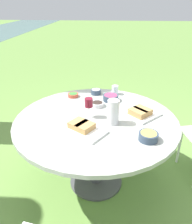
{
  "coord_description": "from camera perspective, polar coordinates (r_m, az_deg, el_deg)",
  "views": [
    {
      "loc": [
        -1.68,
        -0.13,
        1.67
      ],
      "look_at": [
        0.0,
        0.0,
        0.8
      ],
      "focal_mm": 35.0,
      "sensor_mm": 36.0,
      "label": 1
    }
  ],
  "objects": [
    {
      "name": "bowl_dip_cream",
      "position": [
        2.42,
        -0.03,
        5.4
      ],
      "size": [
        0.11,
        0.11,
        0.06
      ],
      "color": "#334256",
      "rests_on": "dining_table"
    },
    {
      "name": "platter_charcuterie",
      "position": [
        1.99,
        11.69,
        -0.23
      ],
      "size": [
        0.37,
        0.37,
        0.07
      ],
      "color": "white",
      "rests_on": "dining_table"
    },
    {
      "name": "wine_glass",
      "position": [
        1.89,
        -1.9,
        2.25
      ],
      "size": [
        0.07,
        0.07,
        0.18
      ],
      "color": "silver",
      "rests_on": "dining_table"
    },
    {
      "name": "ground_plane",
      "position": [
        2.38,
        0.0,
        -17.52
      ],
      "size": [
        40.0,
        40.0,
        0.0
      ],
      "primitive_type": "plane",
      "color": "#668E42"
    },
    {
      "name": "dining_table",
      "position": [
        1.98,
        0.0,
        -4.03
      ],
      "size": [
        1.43,
        1.43,
        0.74
      ],
      "color": "#4C4C51",
      "rests_on": "ground_plane"
    },
    {
      "name": "bowl_dip_red",
      "position": [
        2.26,
        3.86,
        3.81
      ],
      "size": [
        0.16,
        0.16,
        0.06
      ],
      "color": "#334256",
      "rests_on": "dining_table"
    },
    {
      "name": "bowl_fries",
      "position": [
        1.66,
        13.53,
        -6.12
      ],
      "size": [
        0.14,
        0.14,
        0.06
      ],
      "color": "#334256",
      "rests_on": "dining_table"
    },
    {
      "name": "water_pitcher",
      "position": [
        1.8,
        4.51,
        0.02
      ],
      "size": [
        0.1,
        0.1,
        0.21
      ],
      "color": "silver",
      "rests_on": "dining_table"
    },
    {
      "name": "bowl_salad",
      "position": [
        2.36,
        -5.98,
        4.46
      ],
      "size": [
        0.11,
        0.11,
        0.04
      ],
      "color": "#B74733",
      "rests_on": "dining_table"
    },
    {
      "name": "bowl_olives",
      "position": [
        2.13,
        0.34,
        2.1
      ],
      "size": [
        0.13,
        0.13,
        0.04
      ],
      "color": "silver",
      "rests_on": "dining_table"
    },
    {
      "name": "cup_water_near",
      "position": [
        2.41,
        4.97,
        5.74
      ],
      "size": [
        0.07,
        0.07,
        0.1
      ],
      "color": "silver",
      "rests_on": "dining_table"
    },
    {
      "name": "platter_bread_main",
      "position": [
        1.73,
        -3.35,
        -4.16
      ],
      "size": [
        0.35,
        0.38,
        0.07
      ],
      "color": "white",
      "rests_on": "dining_table"
    }
  ]
}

